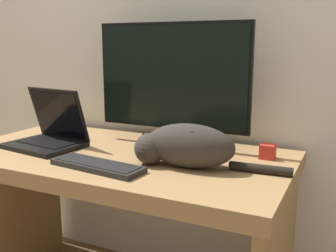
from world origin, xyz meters
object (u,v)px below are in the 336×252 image
(laptop, at_px, (49,135))
(cat, at_px, (185,145))
(monitor, at_px, (172,85))
(external_keyboard, at_px, (97,165))

(laptop, height_order, cat, laptop)
(monitor, relative_size, external_keyboard, 1.86)
(external_keyboard, relative_size, cat, 0.66)
(monitor, distance_m, laptop, 0.58)
(laptop, distance_m, cat, 0.65)
(laptop, relative_size, external_keyboard, 0.90)
(monitor, relative_size, cat, 1.23)
(monitor, distance_m, cat, 0.36)
(cat, bearing_deg, monitor, 120.60)
(laptop, distance_m, external_keyboard, 0.41)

